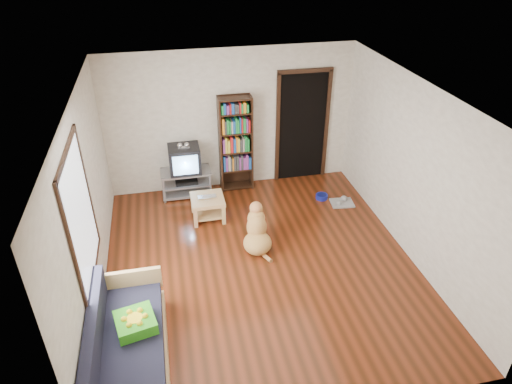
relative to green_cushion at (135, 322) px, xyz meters
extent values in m
plane|color=#612510|center=(1.75, 1.26, -0.49)|extent=(5.00, 5.00, 0.00)
plane|color=white|center=(1.75, 1.26, 2.11)|extent=(5.00, 5.00, 0.00)
plane|color=silver|center=(1.75, 3.76, 0.81)|extent=(4.50, 0.00, 4.50)
plane|color=silver|center=(1.75, -1.24, 0.81)|extent=(4.50, 0.00, 4.50)
plane|color=silver|center=(-0.50, 1.26, 0.81)|extent=(0.00, 5.00, 5.00)
plane|color=silver|center=(4.00, 1.26, 0.81)|extent=(0.00, 5.00, 5.00)
cube|color=green|center=(0.00, 0.00, 0.00)|extent=(0.51, 0.51, 0.14)
imported|color=silver|center=(1.14, 2.63, -0.08)|extent=(0.31, 0.20, 0.02)
cylinder|color=navy|center=(3.26, 2.85, -0.45)|extent=(0.22, 0.22, 0.08)
cube|color=#989898|center=(3.56, 2.60, -0.48)|extent=(0.43, 0.36, 0.03)
cube|color=white|center=(-0.48, 0.76, 1.01)|extent=(0.02, 1.30, 1.60)
cube|color=black|center=(-0.48, 0.76, 1.83)|extent=(0.03, 1.42, 0.06)
cube|color=black|center=(-0.48, 0.76, 0.19)|extent=(0.03, 1.42, 0.06)
cube|color=black|center=(-0.48, 0.06, 1.01)|extent=(0.03, 0.06, 1.70)
cube|color=black|center=(-0.48, 1.46, 1.01)|extent=(0.03, 0.06, 1.70)
cube|color=black|center=(3.10, 3.75, 0.56)|extent=(0.90, 0.02, 2.10)
cube|color=black|center=(2.62, 3.73, 0.56)|extent=(0.07, 0.05, 2.14)
cube|color=black|center=(3.58, 3.73, 0.56)|extent=(0.07, 0.05, 2.14)
cube|color=black|center=(3.10, 3.73, 1.64)|extent=(1.03, 0.05, 0.07)
cube|color=#99999E|center=(0.85, 3.51, -0.01)|extent=(0.90, 0.45, 0.04)
cube|color=#99999E|center=(0.85, 3.51, -0.24)|extent=(0.86, 0.42, 0.03)
cube|color=#99999E|center=(0.85, 3.51, -0.43)|extent=(0.90, 0.45, 0.04)
cylinder|color=#99999E|center=(0.43, 3.31, -0.24)|extent=(0.04, 0.04, 0.50)
cylinder|color=#99999E|center=(1.27, 3.31, -0.24)|extent=(0.04, 0.04, 0.50)
cylinder|color=#99999E|center=(0.43, 3.71, -0.24)|extent=(0.04, 0.04, 0.50)
cylinder|color=#99999E|center=(1.27, 3.71, -0.24)|extent=(0.04, 0.04, 0.50)
cube|color=black|center=(0.85, 3.51, -0.19)|extent=(0.40, 0.30, 0.07)
cube|color=black|center=(0.85, 3.51, 0.25)|extent=(0.55, 0.48, 0.48)
cube|color=black|center=(0.85, 3.71, 0.25)|extent=(0.40, 0.14, 0.36)
cube|color=#8CBFF2|center=(0.85, 3.27, 0.25)|extent=(0.44, 0.02, 0.36)
cube|color=silver|center=(0.85, 3.46, 0.50)|extent=(0.20, 0.07, 0.02)
sphere|color=silver|center=(0.79, 3.46, 0.54)|extent=(0.09, 0.09, 0.09)
sphere|color=silver|center=(0.91, 3.46, 0.54)|extent=(0.09, 0.09, 0.09)
cube|color=black|center=(1.52, 3.60, 0.41)|extent=(0.03, 0.30, 1.80)
cube|color=black|center=(2.08, 3.60, 0.41)|extent=(0.03, 0.30, 1.80)
cube|color=black|center=(1.80, 3.74, 0.41)|extent=(0.60, 0.02, 1.80)
cube|color=black|center=(1.80, 3.60, -0.46)|extent=(0.56, 0.28, 0.02)
cube|color=black|center=(1.80, 3.60, -0.09)|extent=(0.56, 0.28, 0.03)
cube|color=black|center=(1.80, 3.60, 0.28)|extent=(0.56, 0.28, 0.02)
cube|color=black|center=(1.80, 3.60, 0.65)|extent=(0.56, 0.28, 0.02)
cube|color=black|center=(1.80, 3.60, 1.02)|extent=(0.56, 0.28, 0.02)
cube|color=black|center=(1.80, 3.60, 1.28)|extent=(0.56, 0.28, 0.02)
cube|color=tan|center=(-0.08, -0.14, -0.38)|extent=(0.80, 1.80, 0.22)
cube|color=#1E1E2D|center=(-0.08, -0.14, -0.16)|extent=(0.74, 1.74, 0.18)
cube|color=#1E1E2D|center=(-0.42, -0.14, 0.11)|extent=(0.12, 1.74, 0.40)
cube|color=tan|center=(-0.08, 0.72, 0.01)|extent=(0.80, 0.06, 0.30)
cube|color=tan|center=(1.14, 2.66, -0.12)|extent=(0.55, 0.55, 0.06)
cube|color=tan|center=(1.14, 2.66, -0.39)|extent=(0.45, 0.45, 0.03)
cube|color=tan|center=(0.90, 2.43, -0.32)|extent=(0.06, 0.06, 0.34)
cube|color=tan|center=(1.37, 2.43, -0.32)|extent=(0.06, 0.06, 0.34)
cube|color=tan|center=(0.90, 2.90, -0.32)|extent=(0.06, 0.06, 0.34)
cube|color=tan|center=(1.37, 2.90, -0.32)|extent=(0.06, 0.06, 0.34)
ellipsoid|color=gold|center=(1.77, 1.61, -0.36)|extent=(0.50, 0.54, 0.33)
ellipsoid|color=tan|center=(1.80, 1.78, -0.18)|extent=(0.36, 0.39, 0.43)
ellipsoid|color=#B47345|center=(1.81, 1.86, -0.07)|extent=(0.31, 0.29, 0.31)
ellipsoid|color=#D98B53|center=(1.82, 1.92, 0.09)|extent=(0.23, 0.25, 0.19)
ellipsoid|color=tan|center=(1.83, 2.02, 0.07)|extent=(0.11, 0.18, 0.08)
sphere|color=black|center=(1.84, 2.10, 0.07)|extent=(0.04, 0.04, 0.04)
ellipsoid|color=#C7804C|center=(1.74, 1.89, 0.08)|extent=(0.06, 0.07, 0.13)
ellipsoid|color=#D4AA51|center=(1.88, 1.87, 0.08)|extent=(0.06, 0.07, 0.13)
cylinder|color=#B79546|center=(1.75, 1.96, -0.32)|extent=(0.08, 0.11, 0.35)
cylinder|color=tan|center=(1.89, 1.94, -0.32)|extent=(0.08, 0.11, 0.35)
sphere|color=tan|center=(1.76, 2.00, -0.47)|extent=(0.09, 0.09, 0.09)
sphere|color=tan|center=(1.89, 1.98, -0.47)|extent=(0.09, 0.09, 0.09)
cylinder|color=#B47445|center=(1.85, 1.40, -0.47)|extent=(0.17, 0.31, 0.07)
camera|label=1|loc=(0.57, -3.88, 3.93)|focal=32.00mm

